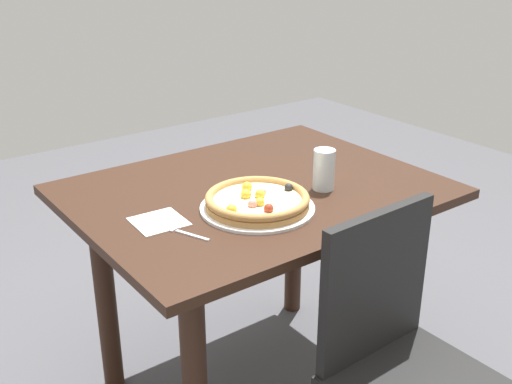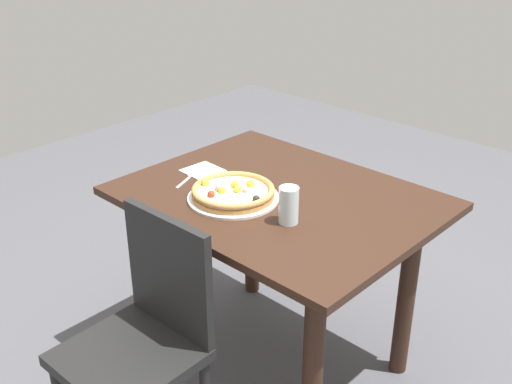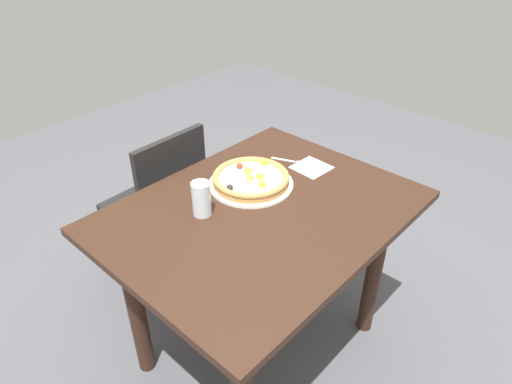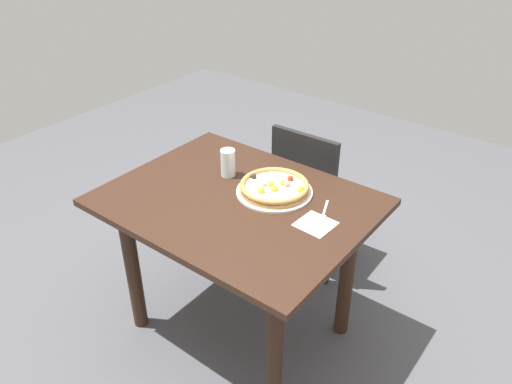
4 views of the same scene
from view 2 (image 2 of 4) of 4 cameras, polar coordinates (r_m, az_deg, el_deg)
name	(u,v)px [view 2 (image 2 of 4)]	position (r m, az deg, el deg)	size (l,w,h in m)	color
ground_plane	(276,356)	(2.73, 1.82, -15.00)	(6.00, 6.00, 0.00)	#4C4C51
dining_table	(278,227)	(2.36, 2.04, -3.31)	(1.13, 0.88, 0.77)	#331E14
chair_near	(144,337)	(2.08, -10.39, -13.07)	(0.41, 0.41, 0.88)	black
plate	(233,198)	(2.26, -2.12, -0.55)	(0.34, 0.34, 0.01)	white
pizza	(233,192)	(2.25, -2.15, 0.04)	(0.31, 0.31, 0.05)	#B78447
fork	(188,178)	(2.44, -6.31, 1.27)	(0.08, 0.16, 0.00)	silver
drinking_glass	(289,205)	(2.08, 3.05, -1.22)	(0.07, 0.07, 0.13)	silver
napkin	(203,171)	(2.51, -4.96, 1.99)	(0.14, 0.14, 0.00)	white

